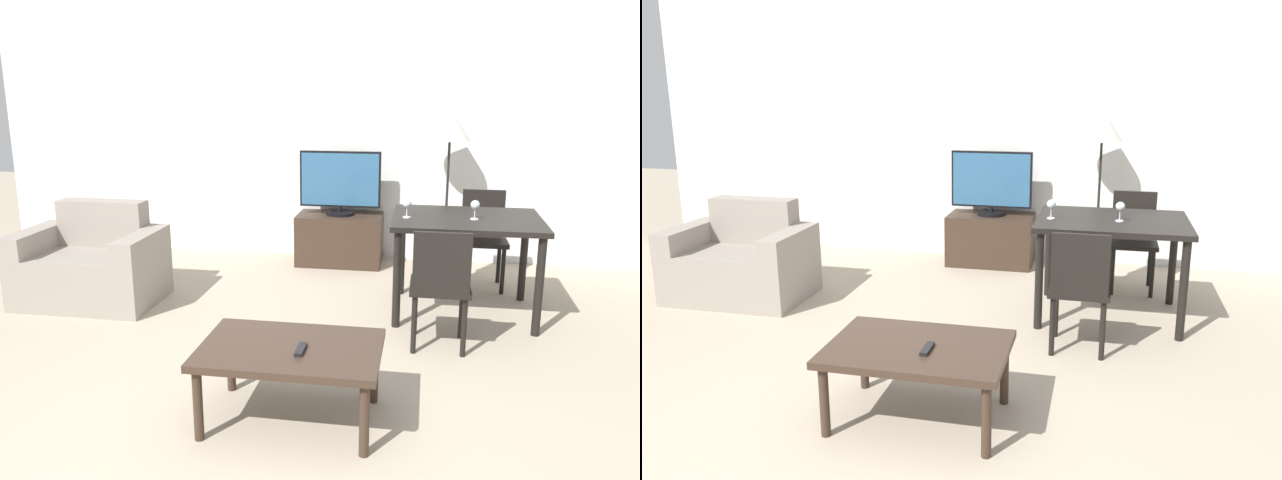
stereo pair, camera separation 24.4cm
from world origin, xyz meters
TOP-DOWN VIEW (x-y plane):
  - ground_plane at (0.00, 0.00)m, footprint 18.00×18.00m
  - wall_back at (0.00, 3.87)m, footprint 7.40×0.06m
  - armchair at (-1.85, 2.13)m, footprint 1.10×0.73m
  - tv_stand at (0.00, 3.57)m, footprint 0.83×0.47m
  - tv at (0.00, 3.56)m, footprint 0.79×0.28m
  - coffee_table at (0.16, 0.55)m, footprint 0.94×0.65m
  - dining_table at (1.14, 2.35)m, footprint 1.11×0.88m
  - dining_chair_near at (0.95, 1.61)m, footprint 0.40×0.40m
  - dining_chair_far at (1.34, 3.10)m, footprint 0.40×0.40m
  - floor_lamp at (1.02, 3.54)m, footprint 0.37×0.37m
  - remote_primary at (0.23, 0.49)m, footprint 0.04×0.15m
  - wine_glass_left at (1.19, 2.28)m, footprint 0.07×0.07m
  - wine_glass_center at (0.69, 2.26)m, footprint 0.07×0.07m

SIDE VIEW (x-z plane):
  - ground_plane at x=0.00m, z-range 0.00..0.00m
  - tv_stand at x=0.00m, z-range 0.00..0.50m
  - armchair at x=-1.85m, z-range -0.11..0.69m
  - coffee_table at x=0.16m, z-range 0.16..0.59m
  - remote_primary at x=0.23m, z-range 0.42..0.44m
  - dining_chair_near at x=0.95m, z-range 0.05..0.90m
  - dining_chair_far at x=1.34m, z-range 0.05..0.90m
  - dining_table at x=1.14m, z-range 0.28..1.05m
  - tv at x=0.00m, z-range 0.50..1.12m
  - wine_glass_left at x=1.19m, z-range 0.79..0.94m
  - wine_glass_center at x=0.69m, z-range 0.79..0.94m
  - floor_lamp at x=1.02m, z-range 0.56..2.09m
  - wall_back at x=0.00m, z-range 0.00..2.70m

